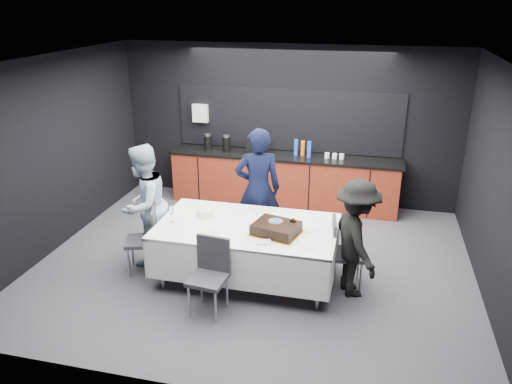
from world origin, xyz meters
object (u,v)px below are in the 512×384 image
party_table (247,235)px  person_left (144,205)px  cake_assembly (276,228)px  person_right (356,239)px  chair_near (210,270)px  chair_right (342,248)px  plate_stack (205,213)px  champagne_flute (172,211)px  person_center (258,189)px  chair_left (147,235)px

party_table → person_left: (-1.51, 0.14, 0.21)m
cake_assembly → person_right: 0.99m
cake_assembly → chair_near: size_ratio=0.73×
person_right → chair_right: bearing=26.5°
plate_stack → person_left: (-0.89, -0.00, 0.02)m
champagne_flute → person_center: person_center is taller
person_center → person_right: (1.47, -0.95, -0.16)m
party_table → chair_near: (-0.25, -0.79, -0.11)m
plate_stack → chair_near: (0.37, -0.94, -0.30)m
person_left → chair_near: bearing=63.2°
party_table → person_left: 1.53m
party_table → chair_left: (-1.36, -0.12, -0.11)m
person_left → party_table: bearing=94.1°
cake_assembly → champagne_flute: bearing=179.3°
party_table → person_left: bearing=174.5°
party_table → cake_assembly: bearing=-19.7°
champagne_flute → person_left: bearing=152.6°
plate_stack → cake_assembly: bearing=-16.0°
champagne_flute → chair_left: champagne_flute is taller
chair_right → chair_left: bearing=-174.7°
chair_right → champagne_flute: bearing=-173.5°
cake_assembly → person_left: 1.95m
party_table → plate_stack: 0.66m
party_table → cake_assembly: size_ratio=3.44×
chair_right → person_center: bearing=148.0°
cake_assembly → person_left: (-1.93, 0.29, 0.00)m
champagne_flute → person_right: (2.37, 0.11, -0.18)m
champagne_flute → chair_right: size_ratio=0.24×
person_right → party_table: bearing=65.1°
chair_left → person_center: 1.71m
person_center → person_left: size_ratio=1.08×
chair_right → person_right: person_right is taller
chair_right → person_center: 1.58m
chair_right → person_left: person_left is taller
champagne_flute → person_center: (0.91, 1.06, -0.02)m
chair_right → person_right: 0.32m
party_table → person_left: person_left is taller
cake_assembly → chair_near: 0.97m
chair_right → person_right: (0.17, -0.14, 0.23)m
plate_stack → chair_near: chair_near is taller
champagne_flute → person_left: person_left is taller
cake_assembly → person_center: (-0.49, 1.08, 0.07)m
person_right → plate_stack: bearing=61.2°
cake_assembly → chair_left: bearing=179.0°
champagne_flute → chair_left: size_ratio=0.24×
person_left → person_right: (2.90, -0.17, -0.09)m
party_table → champagne_flute: (-0.98, -0.13, 0.30)m
chair_near → person_right: bearing=25.1°
party_table → chair_near: size_ratio=2.51×
party_table → person_center: 0.98m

